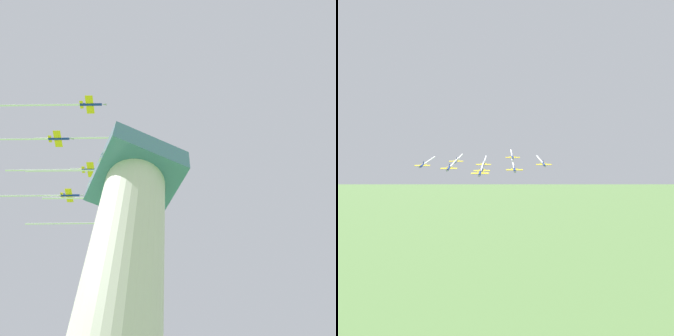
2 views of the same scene
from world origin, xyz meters
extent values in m
cube|color=teal|center=(-67.38, 18.11, 27.40)|extent=(6.00, 6.00, 2.40)
cylinder|color=navy|center=(0.78, -17.53, 155.58)|extent=(4.99, 8.54, 1.10)
cone|color=#9EA3AD|center=(-1.67, -22.45, 155.58)|extent=(1.83, 2.25, 1.04)
cube|color=yellow|center=(1.00, -17.09, 155.53)|extent=(8.58, 6.43, 0.18)
cube|color=yellow|center=(2.54, -14.01, 155.58)|extent=(3.67, 2.77, 0.18)
cube|color=navy|center=(2.50, -14.08, 156.48)|extent=(0.86, 1.50, 1.80)
cylinder|color=white|center=(11.81, 4.62, 155.58)|extent=(18.74, 36.60, 0.77)
cylinder|color=navy|center=(22.00, -10.42, 154.75)|extent=(4.99, 8.54, 1.10)
cone|color=#9EA3AD|center=(19.55, -15.34, 154.75)|extent=(1.83, 2.25, 1.04)
cube|color=yellow|center=(22.23, -9.97, 154.70)|extent=(8.58, 6.43, 0.18)
cube|color=yellow|center=(23.76, -6.90, 154.75)|extent=(3.67, 2.77, 0.18)
cube|color=navy|center=(23.72, -6.97, 155.65)|extent=(0.86, 1.50, 1.80)
cylinder|color=white|center=(32.94, 11.54, 154.75)|extent=(18.55, 36.21, 0.77)
cylinder|color=navy|center=(-6.33, 3.69, 155.51)|extent=(4.99, 8.54, 1.10)
cone|color=#9EA3AD|center=(-8.78, -1.23, 155.51)|extent=(1.83, 2.25, 1.04)
cube|color=yellow|center=(-6.11, 4.14, 155.46)|extent=(8.58, 6.43, 0.18)
cube|color=yellow|center=(-4.58, 7.21, 155.51)|extent=(3.67, 2.77, 0.18)
cube|color=navy|center=(-4.61, 7.14, 156.41)|extent=(0.86, 1.50, 1.80)
cylinder|color=white|center=(4.14, 24.72, 155.51)|extent=(17.63, 34.36, 0.77)
cylinder|color=navy|center=(8.54, -1.95, 154.16)|extent=(4.99, 8.54, 1.10)
cone|color=#9EA3AD|center=(6.09, -6.87, 154.16)|extent=(1.83, 2.25, 1.04)
cube|color=yellow|center=(8.76, -1.50, 154.11)|extent=(8.58, 6.43, 0.18)
cube|color=yellow|center=(10.30, 1.58, 154.16)|extent=(3.67, 2.77, 0.18)
cube|color=navy|center=(10.26, 1.50, 155.06)|extent=(0.86, 1.50, 1.80)
cylinder|color=white|center=(20.16, 21.38, 154.16)|extent=(19.92, 38.95, 0.77)
cylinder|color=navy|center=(43.23, -3.31, 155.20)|extent=(4.99, 8.54, 1.10)
cone|color=#9EA3AD|center=(40.78, -8.23, 155.20)|extent=(1.83, 2.25, 1.04)
cube|color=yellow|center=(43.45, -2.86, 155.15)|extent=(8.58, 6.43, 0.18)
cube|color=yellow|center=(44.98, 0.22, 155.20)|extent=(3.67, 2.77, 0.18)
cube|color=navy|center=(44.95, 0.14, 156.10)|extent=(0.86, 1.50, 1.80)
cylinder|color=white|center=(53.19, 16.69, 155.20)|extent=(16.60, 32.29, 0.77)
cylinder|color=navy|center=(-13.44, 24.91, 154.79)|extent=(4.99, 8.54, 1.10)
cone|color=#9EA3AD|center=(-15.89, 19.99, 154.79)|extent=(1.83, 2.25, 1.04)
cube|color=yellow|center=(-13.22, 25.36, 154.74)|extent=(8.58, 6.43, 0.18)
cube|color=yellow|center=(-11.69, 28.44, 154.79)|extent=(3.67, 2.77, 0.18)
cube|color=navy|center=(-11.72, 28.37, 155.69)|extent=(0.86, 1.50, 1.80)
cylinder|color=white|center=(-3.57, 44.74, 154.79)|extent=(16.42, 31.94, 0.77)
cylinder|color=navy|center=(16.30, 13.63, 154.82)|extent=(4.99, 8.54, 1.10)
cone|color=#9EA3AD|center=(13.85, 8.71, 154.82)|extent=(1.83, 2.25, 1.04)
cube|color=yellow|center=(16.53, 14.08, 154.77)|extent=(8.58, 6.43, 0.18)
cube|color=yellow|center=(18.06, 17.16, 154.82)|extent=(3.67, 2.77, 0.18)
cube|color=navy|center=(18.02, 17.09, 155.71)|extent=(0.86, 1.50, 1.80)
cylinder|color=white|center=(26.14, 33.38, 154.82)|extent=(16.35, 31.79, 0.77)
cylinder|color=navy|center=(36.11, 17.91, 157.08)|extent=(4.99, 8.54, 1.10)
cone|color=#9EA3AD|center=(33.66, 12.99, 157.08)|extent=(1.83, 2.25, 1.04)
cube|color=yellow|center=(36.34, 18.36, 157.03)|extent=(8.58, 6.43, 0.18)
cube|color=yellow|center=(37.87, 21.44, 157.08)|extent=(3.67, 2.77, 0.18)
cube|color=navy|center=(37.83, 21.37, 157.98)|extent=(0.86, 1.50, 1.80)
cylinder|color=white|center=(46.87, 39.51, 157.08)|extent=(18.18, 35.48, 0.77)
cylinder|color=navy|center=(7.78, 32.02, 154.99)|extent=(4.99, 8.54, 1.10)
cone|color=#9EA3AD|center=(5.33, 27.10, 154.99)|extent=(1.83, 2.25, 1.04)
cube|color=yellow|center=(8.00, 32.47, 154.94)|extent=(8.58, 6.43, 0.18)
cube|color=yellow|center=(9.53, 35.55, 154.99)|extent=(3.67, 2.77, 0.18)
cube|color=navy|center=(9.50, 35.48, 155.88)|extent=(0.86, 1.50, 1.80)
cylinder|color=white|center=(17.07, 50.69, 154.99)|extent=(15.27, 29.62, 0.77)
camera|label=1|loc=(-82.75, 22.87, 2.23)|focal=41.88mm
camera|label=2|loc=(-68.14, -176.67, 182.81)|focal=42.55mm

